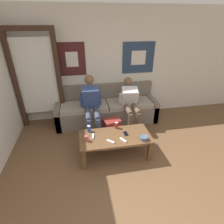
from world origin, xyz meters
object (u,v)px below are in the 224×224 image
object	(u,v)px
couch	(107,110)
game_controller_near_left	(93,136)
ceramic_bowl	(144,138)
person_seated_teen	(130,102)
drink_can_red	(116,125)
cell_phone	(126,134)
coffee_table	(115,139)
game_controller_near_right	(111,141)
drink_can_blue	(89,129)
game_controller_far_center	(123,140)
pillar_candle	(87,138)
backpack	(112,129)
person_seated_adult	(91,104)

from	to	relation	value
couch	game_controller_near_left	size ratio (longest dim) A/B	16.15
ceramic_bowl	person_seated_teen	bearing A→B (deg)	86.39
ceramic_bowl	drink_can_red	distance (m)	0.59
cell_phone	ceramic_bowl	bearing A→B (deg)	-40.33
couch	coffee_table	xyz separation A→B (m)	(-0.05, -1.28, 0.05)
couch	ceramic_bowl	distance (m)	1.54
coffee_table	drink_can_red	world-z (taller)	drink_can_red
game_controller_near_right	cell_phone	size ratio (longest dim) A/B	0.95
drink_can_blue	game_controller_near_left	size ratio (longest dim) A/B	0.84
coffee_table	drink_can_blue	xyz separation A→B (m)	(-0.44, 0.22, 0.13)
person_seated_teen	game_controller_near_right	world-z (taller)	person_seated_teen
drink_can_red	game_controller_far_center	size ratio (longest dim) A/B	0.88
coffee_table	pillar_candle	world-z (taller)	pillar_candle
couch	game_controller_near_right	xyz separation A→B (m)	(-0.16, -1.44, 0.13)
pillar_candle	cell_phone	xyz separation A→B (m)	(0.70, 0.08, -0.05)
coffee_table	ceramic_bowl	xyz separation A→B (m)	(0.46, -0.20, 0.10)
ceramic_bowl	game_controller_far_center	size ratio (longest dim) A/B	1.02
couch	drink_can_red	distance (m)	1.05
ceramic_bowl	game_controller_far_center	bearing A→B (deg)	173.51
game_controller_near_right	backpack	bearing A→B (deg)	77.13
backpack	game_controller_near_right	size ratio (longest dim) A/B	3.08
pillar_candle	game_controller_near_left	bearing A→B (deg)	39.72
drink_can_blue	game_controller_near_left	xyz separation A→B (m)	(0.06, -0.18, -0.05)
person_seated_adult	pillar_candle	distance (m)	0.97
couch	person_seated_adult	xyz separation A→B (m)	(-0.39, -0.40, 0.37)
couch	backpack	size ratio (longest dim) A/B	6.01
pillar_candle	game_controller_near_left	world-z (taller)	pillar_candle
pillar_candle	cell_phone	size ratio (longest dim) A/B	0.84
person_seated_adult	cell_phone	world-z (taller)	person_seated_adult
pillar_candle	game_controller_near_left	size ratio (longest dim) A/B	0.78
person_seated_adult	drink_can_blue	distance (m)	0.70
coffee_table	game_controller_near_left	distance (m)	0.40
person_seated_adult	ceramic_bowl	world-z (taller)	person_seated_adult
couch	backpack	world-z (taller)	couch
game_controller_near_right	game_controller_far_center	size ratio (longest dim) A/B	0.91
coffee_table	backpack	size ratio (longest dim) A/B	3.16
ceramic_bowl	person_seated_adult	bearing A→B (deg)	126.39
game_controller_near_right	cell_phone	distance (m)	0.36
person_seated_adult	couch	bearing A→B (deg)	45.45
game_controller_near_right	game_controller_far_center	xyz separation A→B (m)	(0.22, 0.00, 0.00)
backpack	game_controller_far_center	xyz separation A→B (m)	(0.05, -0.74, 0.24)
couch	game_controller_near_right	size ratio (longest dim) A/B	18.50
coffee_table	game_controller_far_center	xyz separation A→B (m)	(0.11, -0.16, 0.08)
backpack	drink_can_blue	distance (m)	0.68
person_seated_adult	game_controller_near_right	distance (m)	1.09
person_seated_adult	backpack	distance (m)	0.69
game_controller_near_left	game_controller_near_right	size ratio (longest dim) A/B	1.15
person_seated_adult	ceramic_bowl	size ratio (longest dim) A/B	8.47
pillar_candle	drink_can_red	size ratio (longest dim) A/B	0.93
drink_can_red	person_seated_teen	bearing A→B (deg)	55.71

